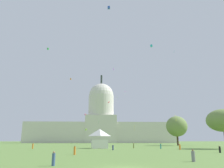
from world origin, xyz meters
TOP-DOWN VIEW (x-y plane):
  - ground_plane at (0.00, 0.00)m, footprint 800.00×800.00m
  - capitol_building at (-1.76, 186.19)m, footprint 135.98×24.35m
  - event_tent at (-2.59, 52.43)m, footprint 5.88×6.72m
  - tree_east_near at (35.71, 87.18)m, footprint 14.46×14.11m
  - tree_east_far at (36.44, 45.87)m, footprint 12.50×12.99m
  - person_teal_lawn_far_left at (16.41, 47.22)m, footprint 0.43×0.43m
  - person_navy_edge_east at (1.07, 38.56)m, footprint 0.44×0.44m
  - person_black_near_tent at (23.06, 24.69)m, footprint 0.55×0.55m
  - person_orange_near_tree_east at (-7.10, 20.10)m, footprint 0.52×0.52m
  - person_orange_front_center at (20.33, 41.30)m, footprint 0.53×0.53m
  - person_denim_front_right at (-7.37, 2.23)m, footprint 0.36×0.36m
  - person_olive_back_center at (8.65, 52.09)m, footprint 0.47×0.47m
  - person_grey_edge_west at (9.51, 6.05)m, footprint 0.58×0.58m
  - person_orange_lawn_far_right at (-23.09, 48.94)m, footprint 0.43×0.43m
  - kite_lime_mid at (9.03, 132.99)m, footprint 0.73×1.12m
  - kite_red_high at (3.60, 141.79)m, footprint 1.61×1.96m
  - kite_green_high at (-36.46, 110.84)m, footprint 1.23×1.23m
  - kite_violet_mid at (2.49, 58.62)m, footprint 0.31×1.03m
  - kite_white_mid at (-4.06, 165.78)m, footprint 1.04×1.60m
  - kite_turquoise_high at (37.29, 87.67)m, footprint 0.44×0.66m
  - kite_magenta_high at (15.83, 137.48)m, footprint 1.63×1.18m
  - kite_cyan_mid at (13.87, 42.90)m, footprint 0.92×0.89m
  - kite_yellow_low at (31.38, 74.35)m, footprint 1.22×1.10m
  - kite_pink_mid at (-12.92, 132.96)m, footprint 1.32×1.35m
  - kite_gold_low at (24.54, 153.55)m, footprint 0.51×0.65m
  - kite_blue_high at (0.71, 63.96)m, footprint 1.15×1.08m
  - kite_orange_high at (-24.90, 137.83)m, footprint 1.01×0.95m
  - kite_lime_low at (-11.39, 122.01)m, footprint 1.29×1.27m
  - kite_red_mid at (3.62, 137.42)m, footprint 1.21×1.21m

SIDE VIEW (x-z plane):
  - ground_plane at x=0.00m, z-range 0.00..0.00m
  - person_grey_edge_west at x=9.51m, z-range -0.08..1.44m
  - person_navy_edge_east at x=1.07m, z-range -0.07..1.43m
  - person_denim_front_right at x=-7.37m, z-range -0.06..1.45m
  - person_black_near_tent at x=23.06m, z-range -0.07..1.50m
  - person_orange_front_center at x=20.33m, z-range -0.08..1.58m
  - person_orange_near_tree_east at x=-7.10m, z-range -0.07..1.59m
  - person_teal_lawn_far_left at x=16.41m, z-range -0.06..1.62m
  - person_orange_lawn_far_right at x=-23.09m, z-range -0.07..1.70m
  - person_olive_back_center at x=8.65m, z-range -0.05..1.76m
  - event_tent at x=-2.59m, z-range 0.04..6.23m
  - tree_east_far at x=36.44m, z-range 2.55..14.80m
  - kite_lime_low at x=-11.39m, z-range 8.51..9.74m
  - tree_east_near at x=35.71m, z-range 2.10..16.34m
  - kite_gold_low at x=24.54m, z-range 10.25..14.70m
  - kite_yellow_low at x=31.38m, z-range 11.53..13.69m
  - capitol_building at x=-1.76m, z-range -14.91..49.36m
  - kite_white_mid at x=-4.06m, z-range 17.19..20.55m
  - kite_pink_mid at x=-12.92m, z-range 19.20..20.55m
  - kite_violet_mid at x=2.49m, z-range 28.77..29.77m
  - kite_red_mid at x=3.62m, z-range 28.82..29.94m
  - kite_lime_mid at x=9.03m, z-range 30.07..33.35m
  - kite_cyan_mid at x=13.87m, z-range 31.94..32.79m
  - kite_magenta_high at x=15.83m, z-range 36.02..38.11m
  - kite_red_high at x=3.60m, z-range 40.48..40.66m
  - kite_orange_high at x=-24.90m, z-range 46.16..47.38m
  - kite_turquoise_high at x=37.29m, z-range 48.74..49.83m
  - kite_green_high at x=-36.46m, z-range 58.74..59.82m
  - kite_blue_high at x=0.71m, z-range 59.07..60.38m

